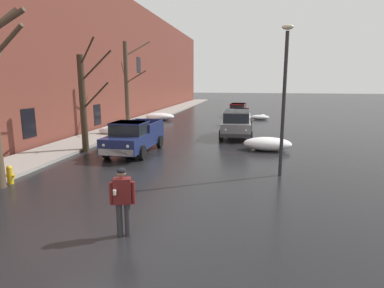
% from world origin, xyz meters
% --- Properties ---
extents(ground_plane, '(200.00, 200.00, 0.00)m').
position_xyz_m(ground_plane, '(0.00, 0.00, 0.00)').
color(ground_plane, black).
extents(left_sidewalk_slab, '(2.68, 80.00, 0.16)m').
position_xyz_m(left_sidewalk_slab, '(-6.38, 18.00, 0.08)').
color(left_sidewalk_slab, gray).
rests_on(left_sidewalk_slab, ground).
extents(brick_townhouse_facade, '(0.63, 80.00, 11.65)m').
position_xyz_m(brick_townhouse_facade, '(-8.21, 18.00, 5.82)').
color(brick_townhouse_facade, brown).
rests_on(brick_townhouse_facade, ground).
extents(snow_bank_near_corner_left, '(2.87, 1.33, 0.71)m').
position_xyz_m(snow_bank_near_corner_left, '(-4.91, 24.07, 0.35)').
color(snow_bank_near_corner_left, white).
rests_on(snow_bank_near_corner_left, ground).
extents(snow_bank_along_left_kerb, '(2.64, 1.41, 0.74)m').
position_xyz_m(snow_bank_along_left_kerb, '(4.93, 11.62, 0.36)').
color(snow_bank_along_left_kerb, white).
rests_on(snow_bank_along_left_kerb, ground).
extents(snow_bank_mid_block_left, '(1.65, 1.48, 0.54)m').
position_xyz_m(snow_bank_mid_block_left, '(-5.04, 20.26, 0.26)').
color(snow_bank_mid_block_left, white).
rests_on(snow_bank_mid_block_left, ground).
extents(snow_bank_near_corner_right, '(1.88, 0.99, 0.54)m').
position_xyz_m(snow_bank_near_corner_right, '(4.82, 26.47, 0.24)').
color(snow_bank_near_corner_right, white).
rests_on(snow_bank_near_corner_right, ground).
extents(snow_bank_along_right_kerb, '(3.18, 1.20, 0.72)m').
position_xyz_m(snow_bank_along_right_kerb, '(-4.99, 14.55, 0.36)').
color(snow_bank_along_right_kerb, white).
rests_on(snow_bank_along_right_kerb, ground).
extents(bare_tree_second_along_sidewalk, '(1.87, 1.01, 6.00)m').
position_xyz_m(bare_tree_second_along_sidewalk, '(-4.77, 9.39, 2.72)').
color(bare_tree_second_along_sidewalk, '#382B1E').
rests_on(bare_tree_second_along_sidewalk, ground).
extents(bare_tree_mid_block, '(2.57, 1.94, 6.67)m').
position_xyz_m(bare_tree_mid_block, '(-4.80, 15.59, 3.41)').
color(bare_tree_mid_block, '#4C3D2D').
rests_on(bare_tree_mid_block, ground).
extents(pickup_truck_darkblue_approaching_near_lane, '(2.12, 5.03, 1.76)m').
position_xyz_m(pickup_truck_darkblue_approaching_near_lane, '(-2.08, 9.58, 0.88)').
color(pickup_truck_darkblue_approaching_near_lane, navy).
rests_on(pickup_truck_darkblue_approaching_near_lane, ground).
extents(suv_grey_parked_kerbside_close, '(2.29, 4.47, 1.82)m').
position_xyz_m(suv_grey_parked_kerbside_close, '(2.99, 15.65, 0.99)').
color(suv_grey_parked_kerbside_close, slate).
rests_on(suv_grey_parked_kerbside_close, ground).
extents(sedan_silver_parked_kerbside_mid, '(2.06, 4.28, 1.42)m').
position_xyz_m(sedan_silver_parked_kerbside_mid, '(3.01, 21.70, 0.75)').
color(sedan_silver_parked_kerbside_mid, '#B7B7BC').
rests_on(sedan_silver_parked_kerbside_mid, ground).
extents(sedan_red_parked_far_down_block, '(2.24, 4.51, 1.42)m').
position_xyz_m(sedan_red_parked_far_down_block, '(2.46, 28.79, 0.75)').
color(sedan_red_parked_far_down_block, red).
rests_on(sedan_red_parked_far_down_block, ground).
extents(pedestrian_with_coffee, '(0.63, 0.46, 1.76)m').
position_xyz_m(pedestrian_with_coffee, '(1.08, 0.56, 1.04)').
color(pedestrian_with_coffee, '#2D2D33').
rests_on(pedestrian_with_coffee, ground).
extents(fire_hydrant, '(0.42, 0.22, 0.71)m').
position_xyz_m(fire_hydrant, '(-4.77, 3.67, 0.36)').
color(fire_hydrant, gold).
rests_on(fire_hydrant, ground).
extents(street_lamp_post, '(0.44, 0.24, 5.92)m').
position_xyz_m(street_lamp_post, '(5.31, 6.73, 3.32)').
color(street_lamp_post, '#28282D').
rests_on(street_lamp_post, ground).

